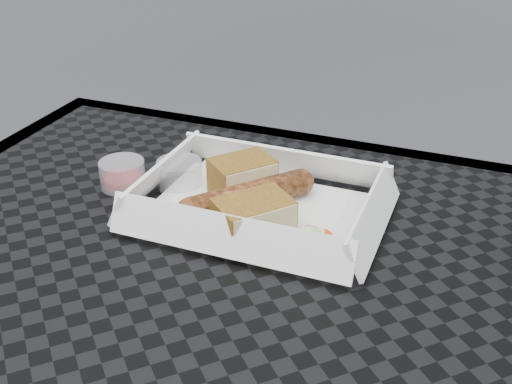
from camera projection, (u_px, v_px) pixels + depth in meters
food_tray at (260, 211)px, 0.66m from camera, size 0.22×0.15×0.00m
bratwurst at (248, 196)px, 0.66m from camera, size 0.11×0.13×0.03m
bread_near at (242, 177)px, 0.68m from camera, size 0.08×0.08×0.04m
bread_far at (254, 217)px, 0.61m from camera, size 0.08×0.08×0.04m
veg_garnish at (311, 241)px, 0.61m from camera, size 0.03×0.03×0.00m
napkin at (243, 178)px, 0.73m from camera, size 0.12×0.12×0.00m
condiment_cup_sauce at (122, 174)px, 0.71m from camera, size 0.05×0.05×0.03m
condiment_cup_empty at (180, 174)px, 0.71m from camera, size 0.05×0.05×0.03m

